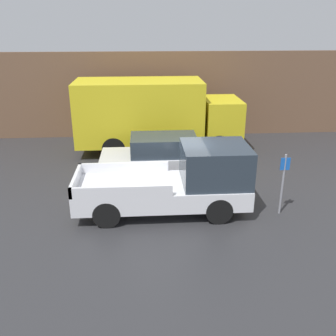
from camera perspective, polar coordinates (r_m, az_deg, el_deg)
ground_plane at (r=13.25m, az=0.05°, el=-4.55°), size 60.00×60.00×0.00m
building_wall at (r=20.07m, az=-1.53°, el=11.09°), size 28.00×0.15×4.39m
pickup_truck at (r=12.00m, az=1.92°, el=-2.04°), size 5.50×2.09×2.20m
car at (r=14.85m, az=-1.02°, el=1.87°), size 4.68×1.84×1.65m
delivery_truck at (r=17.58m, az=-2.31°, el=8.30°), size 7.57×2.62×3.33m
parking_sign at (r=12.28m, az=17.12°, el=-1.87°), size 0.30×0.07×2.02m
newspaper_box at (r=20.34m, az=-12.52°, el=5.89°), size 0.45×0.40×1.05m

